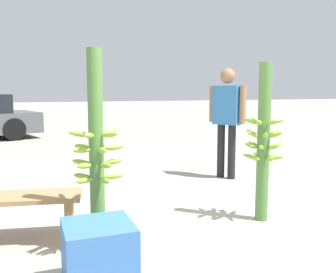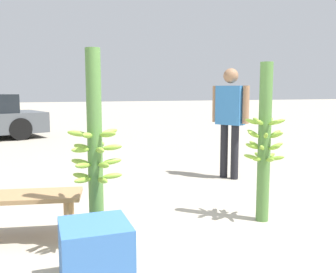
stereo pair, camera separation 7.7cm
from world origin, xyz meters
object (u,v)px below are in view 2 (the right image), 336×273
banana_stalk_left (95,154)px  market_bench (11,202)px  vendor_person (230,113)px  produce_crate (95,256)px  banana_stalk_center (264,143)px

banana_stalk_left → market_bench: (-0.69, 0.54, -0.48)m
vendor_person → produce_crate: bearing=106.3°
banana_stalk_center → vendor_person: vendor_person is taller
banana_stalk_center → produce_crate: size_ratio=3.53×
banana_stalk_center → produce_crate: bearing=-157.0°
produce_crate → banana_stalk_left: bearing=80.4°
banana_stalk_left → banana_stalk_center: bearing=7.4°
vendor_person → market_bench: (-3.03, -1.49, -0.65)m
market_bench → banana_stalk_center: bearing=3.5°
vendor_person → market_bench: bearing=85.7°
banana_stalk_left → produce_crate: banana_stalk_left is taller
banana_stalk_left → produce_crate: bearing=-99.6°
vendor_person → produce_crate: size_ratio=3.63×
vendor_person → produce_crate: 3.63m
banana_stalk_left → vendor_person: 3.10m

